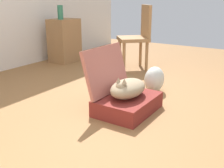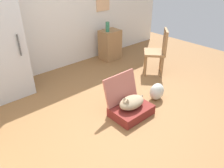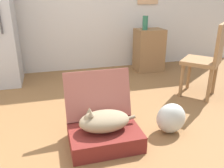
# 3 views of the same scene
# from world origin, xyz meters

# --- Properties ---
(ground_plane) EXTENTS (7.68, 7.68, 0.00)m
(ground_plane) POSITION_xyz_m (0.00, 0.00, 0.00)
(ground_plane) COLOR olive
(ground_plane) RESTS_ON ground
(suitcase_base) EXTENTS (0.61, 0.46, 0.15)m
(suitcase_base) POSITION_xyz_m (-0.02, -0.09, 0.08)
(suitcase_base) COLOR maroon
(suitcase_base) RESTS_ON ground
(suitcase_lid) EXTENTS (0.61, 0.15, 0.45)m
(suitcase_lid) POSITION_xyz_m (-0.02, 0.16, 0.38)
(suitcase_lid) COLOR #B26356
(suitcase_lid) RESTS_ON suitcase_base
(cat) EXTENTS (0.52, 0.28, 0.21)m
(cat) POSITION_xyz_m (-0.02, -0.09, 0.24)
(cat) COLOR #998466
(cat) RESTS_ON suitcase_base
(plastic_bag_white) EXTENTS (0.29, 0.21, 0.30)m
(plastic_bag_white) POSITION_xyz_m (0.64, -0.06, 0.15)
(plastic_bag_white) COLOR silver
(plastic_bag_white) RESTS_ON ground
(side_table) EXTENTS (0.46, 0.36, 0.71)m
(side_table) POSITION_xyz_m (1.24, 1.85, 0.35)
(side_table) COLOR olive
(side_table) RESTS_ON ground
(vase_tall) EXTENTS (0.09, 0.09, 0.22)m
(vase_tall) POSITION_xyz_m (1.13, 1.80, 0.81)
(vase_tall) COLOR #2D7051
(vase_tall) RESTS_ON side_table
(chair) EXTENTS (0.60, 0.60, 0.94)m
(chair) POSITION_xyz_m (1.46, 0.60, 0.51)
(chair) COLOR olive
(chair) RESTS_ON ground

